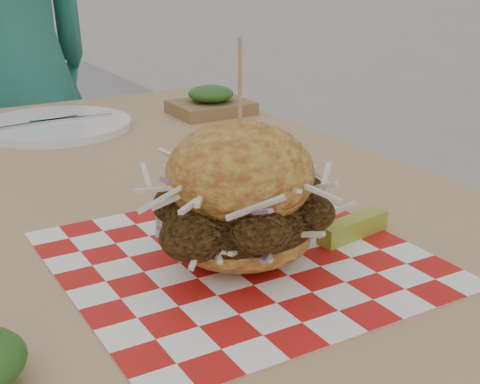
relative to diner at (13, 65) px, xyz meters
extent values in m
imported|color=#297763|center=(0.00, 0.00, 0.00)|extent=(0.66, 0.56, 1.55)
cube|color=tan|center=(-0.07, -1.01, -0.04)|extent=(0.80, 1.20, 0.04)
cylinder|color=#333338|center=(0.27, -0.47, -0.42)|extent=(0.05, 0.05, 0.71)
cube|color=tan|center=(-0.07, -0.02, -0.32)|extent=(0.49, 0.49, 0.04)
cylinder|color=#333338|center=(0.08, -0.23, -0.56)|extent=(0.03, 0.03, 0.43)
cylinder|color=#333338|center=(0.14, 0.13, -0.56)|extent=(0.03, 0.03, 0.43)
cube|color=red|center=(-0.06, -1.27, -0.02)|extent=(0.36, 0.36, 0.00)
ellipsoid|color=gold|center=(-0.06, -1.27, 0.00)|extent=(0.15, 0.15, 0.05)
ellipsoid|color=brown|center=(-0.06, -1.27, 0.02)|extent=(0.16, 0.15, 0.08)
ellipsoid|color=gold|center=(-0.06, -1.27, 0.07)|extent=(0.15, 0.15, 0.11)
cylinder|color=tan|center=(-0.06, -1.27, 0.15)|extent=(0.00, 0.00, 0.11)
cube|color=#A1AE32|center=(0.08, -1.29, -0.01)|extent=(0.10, 0.04, 0.02)
cylinder|color=white|center=(-0.07, -0.63, -0.02)|extent=(0.27, 0.27, 0.01)
cube|color=silver|center=(-0.10, -0.63, -0.01)|extent=(0.15, 0.03, 0.00)
cube|color=silver|center=(-0.04, -0.63, -0.01)|extent=(0.15, 0.03, 0.00)
cube|color=olive|center=(0.23, -0.67, -0.01)|extent=(0.15, 0.12, 0.02)
ellipsoid|color=#164413|center=(0.23, -0.67, 0.02)|extent=(0.09, 0.09, 0.03)
camera|label=1|loc=(-0.38, -1.82, 0.28)|focal=50.00mm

